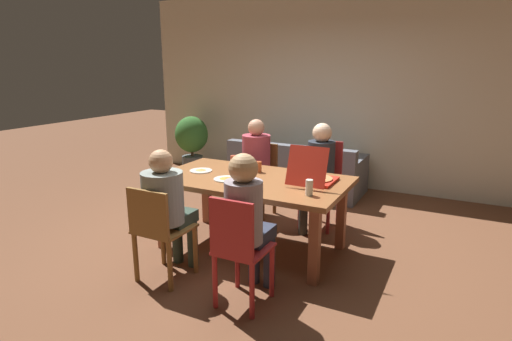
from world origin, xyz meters
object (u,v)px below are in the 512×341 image
(person_3, at_px, (248,215))
(couch, at_px, (296,174))
(chair_1, at_px, (159,230))
(chair_2, at_px, (259,178))
(drinking_glass_1, at_px, (234,161))
(dining_table, at_px, (251,186))
(plate_1, at_px, (226,179))
(drinking_glass_2, at_px, (258,167))
(drinking_glass_3, at_px, (309,188))
(chair_0, at_px, (323,180))
(potted_plant, at_px, (192,140))
(person_0, at_px, (319,168))
(chair_3, at_px, (239,248))
(person_1, at_px, (167,202))
(person_2, at_px, (254,161))
(plate_0, at_px, (201,170))
(drinking_glass_0, at_px, (294,168))
(pizza_box_0, at_px, (314,178))

(person_3, height_order, couch, person_3)
(couch, bearing_deg, chair_1, -91.04)
(chair_2, distance_m, drinking_glass_1, 0.74)
(dining_table, xyz_separation_m, couch, (-0.34, 2.08, -0.40))
(plate_1, xyz_separation_m, drinking_glass_2, (0.15, 0.41, 0.05))
(drinking_glass_1, xyz_separation_m, drinking_glass_3, (1.09, -0.58, 0.00))
(drinking_glass_1, bearing_deg, chair_0, 41.24)
(plate_1, relative_size, potted_plant, 0.25)
(person_0, height_order, chair_3, person_0)
(dining_table, xyz_separation_m, drinking_glass_2, (-0.04, 0.23, 0.15))
(person_1, height_order, potted_plant, person_1)
(person_1, xyz_separation_m, chair_2, (0.00, 1.79, -0.22))
(chair_2, bearing_deg, person_3, -65.85)
(plate_1, distance_m, couch, 2.32)
(person_2, relative_size, plate_0, 5.14)
(person_1, bearing_deg, plate_0, 104.05)
(drinking_glass_0, bearing_deg, person_1, -121.46)
(person_0, relative_size, plate_0, 5.14)
(plate_0, distance_m, potted_plant, 2.81)
(pizza_box_0, distance_m, drinking_glass_2, 0.67)
(drinking_glass_2, bearing_deg, chair_2, 116.09)
(person_2, relative_size, drinking_glass_2, 10.70)
(chair_1, xyz_separation_m, plate_0, (-0.21, 0.96, 0.29))
(drinking_glass_1, xyz_separation_m, couch, (0.04, 1.78, -0.55))
(chair_1, xyz_separation_m, couch, (0.06, 3.05, -0.21))
(dining_table, relative_size, pizza_box_0, 3.80)
(pizza_box_0, bearing_deg, person_2, 145.10)
(drinking_glass_1, xyz_separation_m, drinking_glass_2, (0.34, -0.07, -0.01))
(person_0, height_order, drinking_glass_0, person_0)
(chair_3, bearing_deg, couch, 103.80)
(dining_table, distance_m, drinking_glass_3, 0.78)
(dining_table, relative_size, drinking_glass_3, 13.54)
(drinking_glass_3, xyz_separation_m, potted_plant, (-3.03, 2.48, -0.23))
(potted_plant, bearing_deg, chair_2, -33.12)
(plate_0, xyz_separation_m, drinking_glass_3, (1.31, -0.26, 0.06))
(person_0, relative_size, drinking_glass_0, 8.95)
(person_0, distance_m, chair_2, 0.86)
(plate_0, height_order, couch, plate_0)
(chair_2, bearing_deg, couch, 87.20)
(drinking_glass_3, bearing_deg, drinking_glass_2, 145.90)
(chair_0, xyz_separation_m, person_2, (-0.82, -0.18, 0.19))
(person_1, height_order, person_2, person_2)
(chair_2, relative_size, drinking_glass_3, 6.38)
(chair_0, height_order, drinking_glass_3, chair_0)
(person_0, xyz_separation_m, drinking_glass_2, (-0.46, -0.61, 0.10))
(drinking_glass_0, bearing_deg, pizza_box_0, -35.61)
(chair_0, bearing_deg, couch, 125.15)
(plate_0, bearing_deg, chair_1, -77.77)
(drinking_glass_1, bearing_deg, dining_table, -38.59)
(chair_1, height_order, plate_1, chair_1)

